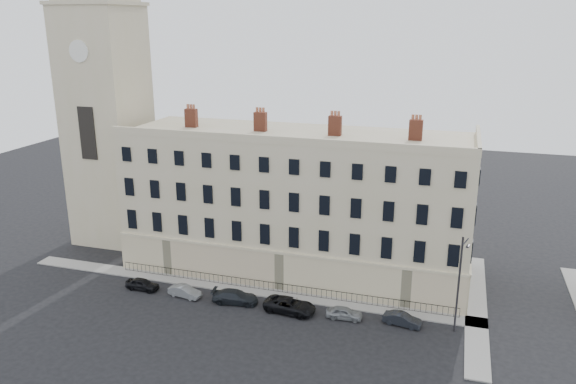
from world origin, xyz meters
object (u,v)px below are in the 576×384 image
Objects in this scene: car_a at (142,284)px; car_f at (402,319)px; car_c at (235,297)px; car_b at (185,291)px; car_d at (290,305)px; streetlamp at (459,281)px; car_e at (344,313)px.

car_a is 25.95m from car_f.
car_c is 15.89m from car_f.
car_f is (25.94, 0.70, -0.03)m from car_a.
car_b is (4.83, -0.12, -0.03)m from car_a.
car_d is (5.57, -0.15, 0.03)m from car_c.
car_c is at bearing 93.66° from car_d.
car_b is at bearing -162.69° from streetlamp.
car_d reaches higher than car_c.
car_a is 0.71× the size of car_d.
car_f is (5.20, 0.40, -0.00)m from car_e.
streetlamp is (4.53, 0.18, 4.35)m from car_f.
car_a reaches higher than car_e.
car_d is 5.12m from car_e.
car_c is 1.30× the size of car_f.
car_d is 1.46× the size of car_e.
car_f is 6.29m from streetlamp.
car_c reaches higher than car_e.
streetlamp is (25.65, 1.00, 4.36)m from car_b.
streetlamp reaches higher than car_d.
car_f is (10.31, 0.70, -0.12)m from car_d.
car_b is at bearing 100.79° from car_f.
car_c is (5.24, 0.27, 0.09)m from car_b.
streetlamp is (20.41, 0.73, 4.27)m from car_c.
car_b is 5.24m from car_c.
car_f is at bearing -88.49° from car_e.
car_d is 1.43× the size of car_f.
car_b is 21.13m from car_f.
car_a is 30.79m from streetlamp.
car_f is (21.12, 0.82, 0.01)m from car_b.
car_f is at bearing -95.68° from car_c.
car_b is 1.01× the size of car_e.
car_c is (10.06, 0.15, 0.06)m from car_a.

